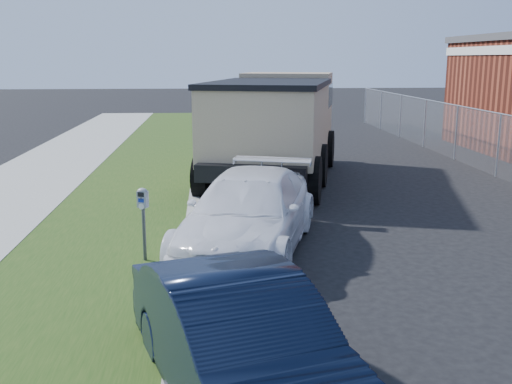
{
  "coord_description": "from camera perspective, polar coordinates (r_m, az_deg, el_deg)",
  "views": [
    {
      "loc": [
        -2.19,
        -9.37,
        3.32
      ],
      "look_at": [
        -1.4,
        1.0,
        1.0
      ],
      "focal_mm": 42.0,
      "sensor_mm": 36.0,
      "label": 1
    }
  ],
  "objects": [
    {
      "name": "parking_meter",
      "position": [
        9.68,
        -10.71,
        -1.56
      ],
      "size": [
        0.2,
        0.17,
        1.21
      ],
      "rotation": [
        0.0,
        0.0,
        -0.41
      ],
      "color": "#3F4247",
      "rests_on": "ground"
    },
    {
      "name": "dump_truck",
      "position": [
        16.84,
        1.97,
        6.8
      ],
      "size": [
        4.53,
        7.82,
        2.89
      ],
      "rotation": [
        0.0,
        0.0,
        -0.26
      ],
      "color": "black",
      "rests_on": "ground"
    },
    {
      "name": "streetside",
      "position": [
        12.3,
        -20.16,
        -3.55
      ],
      "size": [
        6.12,
        50.0,
        0.15
      ],
      "color": "gray",
      "rests_on": "ground"
    },
    {
      "name": "white_wagon",
      "position": [
        10.52,
        -0.7,
        -1.94
      ],
      "size": [
        3.18,
        5.06,
        1.37
      ],
      "primitive_type": "imported",
      "rotation": [
        0.0,
        0.0,
        -0.29
      ],
      "color": "white",
      "rests_on": "ground"
    },
    {
      "name": "navy_sedan",
      "position": [
        5.9,
        -1.36,
        -14.41
      ],
      "size": [
        2.51,
        4.14,
        1.29
      ],
      "primitive_type": "imported",
      "rotation": [
        0.0,
        0.0,
        0.31
      ],
      "color": "black",
      "rests_on": "ground"
    },
    {
      "name": "chainlink_fence",
      "position": [
        18.42,
        22.18,
        5.24
      ],
      "size": [
        0.06,
        30.06,
        30.0
      ],
      "color": "slate",
      "rests_on": "ground"
    },
    {
      "name": "ground",
      "position": [
        10.18,
        8.37,
        -6.6
      ],
      "size": [
        120.0,
        120.0,
        0.0
      ],
      "primitive_type": "plane",
      "color": "black",
      "rests_on": "ground"
    }
  ]
}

